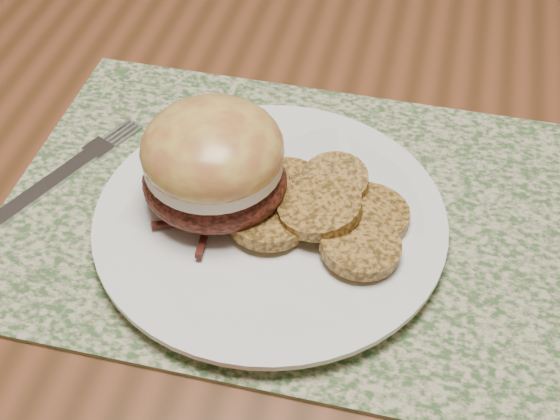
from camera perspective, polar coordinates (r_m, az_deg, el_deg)
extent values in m
cube|color=brown|center=(0.80, 16.96, 6.71)|extent=(1.50, 0.90, 0.04)
cylinder|color=brown|center=(1.46, -14.02, 8.66)|extent=(0.06, 0.06, 0.71)
cube|color=#39572C|center=(0.63, 0.21, -0.15)|extent=(0.45, 0.33, 0.00)
cylinder|color=white|center=(0.61, -0.71, -0.91)|extent=(0.26, 0.26, 0.02)
ellipsoid|color=black|center=(0.60, -4.78, 2.15)|extent=(0.13, 0.12, 0.04)
cylinder|color=beige|center=(0.59, -4.91, 3.69)|extent=(0.12, 0.12, 0.01)
ellipsoid|color=gold|center=(0.58, -4.98, 4.52)|extent=(0.12, 0.12, 0.06)
cylinder|color=olive|center=(0.62, 0.53, 1.69)|extent=(0.08, 0.08, 0.01)
cylinder|color=olive|center=(0.62, 4.01, 2.13)|extent=(0.07, 0.07, 0.02)
cylinder|color=olive|center=(0.60, 6.23, -0.32)|extent=(0.10, 0.10, 0.02)
cylinder|color=olive|center=(0.59, -0.92, -0.69)|extent=(0.08, 0.08, 0.02)
cylinder|color=olive|center=(0.59, 2.95, 0.20)|extent=(0.09, 0.09, 0.02)
cylinder|color=olive|center=(0.57, 5.90, -2.62)|extent=(0.08, 0.08, 0.02)
cube|color=#B6B5BC|center=(0.67, -17.78, 0.89)|extent=(0.07, 0.13, 0.00)
cube|color=#B6B5BC|center=(0.70, -13.10, 4.39)|extent=(0.03, 0.03, 0.00)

